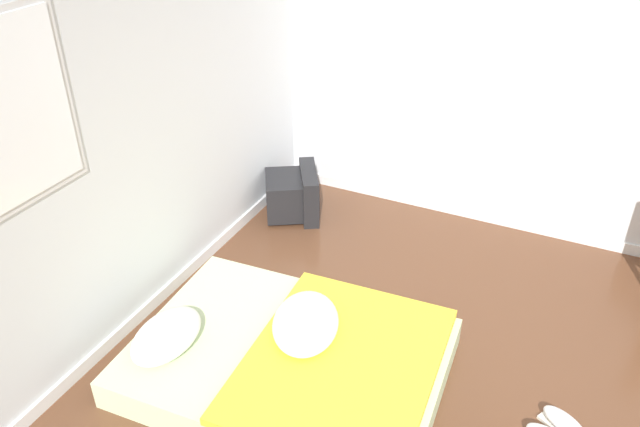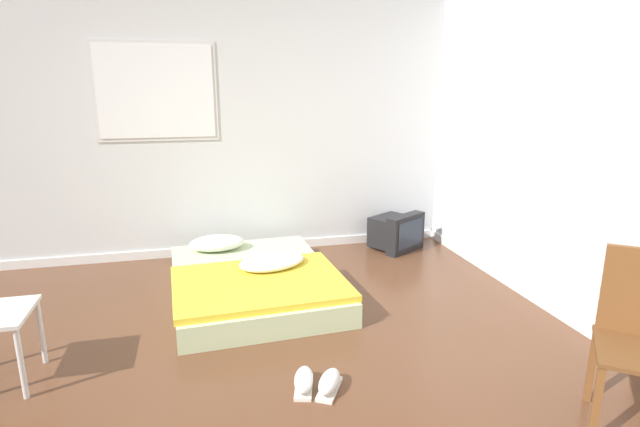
{
  "view_description": "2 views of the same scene",
  "coord_description": "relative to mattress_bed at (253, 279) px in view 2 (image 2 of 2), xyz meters",
  "views": [
    {
      "loc": [
        -2.13,
        -0.03,
        2.77
      ],
      "look_at": [
        1.19,
        1.55,
        0.51
      ],
      "focal_mm": 35.0,
      "sensor_mm": 36.0,
      "label": 1
    },
    {
      "loc": [
        -0.18,
        -2.71,
        1.72
      ],
      "look_at": [
        0.9,
        1.68,
        0.56
      ],
      "focal_mm": 28.0,
      "sensor_mm": 36.0,
      "label": 2
    }
  ],
  "objects": [
    {
      "name": "ground_plane",
      "position": [
        -0.21,
        -1.28,
        -0.12
      ],
      "size": [
        20.0,
        20.0,
        0.0
      ],
      "primitive_type": "plane",
      "color": "brown"
    },
    {
      "name": "wall_back",
      "position": [
        -0.22,
        1.16,
        1.17
      ],
      "size": [
        7.26,
        0.08,
        2.6
      ],
      "color": "silver",
      "rests_on": "ground_plane"
    },
    {
      "name": "mattress_bed",
      "position": [
        0.0,
        0.0,
        0.0
      ],
      "size": [
        1.41,
        1.85,
        0.33
      ],
      "color": "beige",
      "rests_on": "ground_plane"
    },
    {
      "name": "sneaker_pair",
      "position": [
        0.2,
        -1.49,
        -0.07
      ],
      "size": [
        0.34,
        0.33,
        0.1
      ],
      "color": "silver",
      "rests_on": "ground_plane"
    },
    {
      "name": "crt_tv",
      "position": [
        1.64,
        0.82,
        0.07
      ],
      "size": [
        0.62,
        0.6,
        0.4
      ],
      "color": "black",
      "rests_on": "ground_plane"
    },
    {
      "name": "wall_right",
      "position": [
        2.25,
        -1.28,
        1.16
      ],
      "size": [
        0.08,
        7.21,
        2.6
      ],
      "color": "silver",
      "rests_on": "ground_plane"
    }
  ]
}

